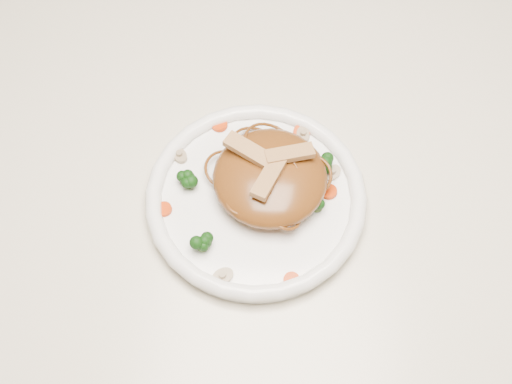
{
  "coord_description": "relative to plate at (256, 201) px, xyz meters",
  "views": [
    {
      "loc": [
        -0.02,
        -0.37,
        1.48
      ],
      "look_at": [
        -0.04,
        0.01,
        0.78
      ],
      "focal_mm": 46.66,
      "sensor_mm": 36.0,
      "label": 1
    }
  ],
  "objects": [
    {
      "name": "carrot_1",
      "position": [
        -0.11,
        -0.02,
        0.01
      ],
      "size": [
        0.02,
        0.02,
        0.0
      ],
      "primitive_type": "cylinder",
      "rotation": [
        0.0,
        0.0,
        0.03
      ],
      "color": "red",
      "rests_on": "plate"
    },
    {
      "name": "ground",
      "position": [
        0.04,
        -0.01,
        -0.76
      ],
      "size": [
        4.0,
        4.0,
        0.0
      ],
      "primitive_type": "plane",
      "color": "#52391C",
      "rests_on": "ground"
    },
    {
      "name": "table",
      "position": [
        0.04,
        -0.01,
        -0.11
      ],
      "size": [
        1.2,
        0.8,
        0.75
      ],
      "color": "beige",
      "rests_on": "ground"
    },
    {
      "name": "carrot_0",
      "position": [
        0.06,
        0.1,
        0.01
      ],
      "size": [
        0.02,
        0.02,
        0.0
      ],
      "primitive_type": "cylinder",
      "rotation": [
        0.0,
        0.0,
        -0.06
      ],
      "color": "red",
      "rests_on": "plate"
    },
    {
      "name": "chicken_c",
      "position": [
        0.01,
        -0.0,
        0.06
      ],
      "size": [
        0.04,
        0.06,
        0.01
      ],
      "primitive_type": "cube",
      "rotation": [
        0.0,
        0.0,
        4.3
      ],
      "color": "tan",
      "rests_on": "noodle_mound"
    },
    {
      "name": "noodle_mound",
      "position": [
        0.02,
        0.02,
        0.03
      ],
      "size": [
        0.18,
        0.18,
        0.05
      ],
      "primitive_type": "ellipsoid",
      "rotation": [
        0.0,
        0.0,
        -0.34
      ],
      "color": "#643313",
      "rests_on": "plate"
    },
    {
      "name": "broccoli_2",
      "position": [
        -0.06,
        -0.07,
        0.02
      ],
      "size": [
        0.03,
        0.03,
        0.03
      ],
      "primitive_type": null,
      "rotation": [
        0.0,
        0.0,
        -0.04
      ],
      "color": "#0E390B",
      "rests_on": "plate"
    },
    {
      "name": "plate",
      "position": [
        0.0,
        0.0,
        0.0
      ],
      "size": [
        0.27,
        0.27,
        0.02
      ],
      "primitive_type": "cylinder",
      "rotation": [
        0.0,
        0.0,
        0.02
      ],
      "color": "white",
      "rests_on": "table"
    },
    {
      "name": "chicken_a",
      "position": [
        0.04,
        0.03,
        0.06
      ],
      "size": [
        0.06,
        0.03,
        0.01
      ],
      "primitive_type": "cube",
      "rotation": [
        0.0,
        0.0,
        0.27
      ],
      "color": "tan",
      "rests_on": "noodle_mound"
    },
    {
      "name": "broccoli_1",
      "position": [
        -0.08,
        0.02,
        0.02
      ],
      "size": [
        0.03,
        0.03,
        0.03
      ],
      "primitive_type": null,
      "rotation": [
        0.0,
        0.0,
        -0.29
      ],
      "color": "#0E390B",
      "rests_on": "plate"
    },
    {
      "name": "chicken_b",
      "position": [
        -0.01,
        0.03,
        0.06
      ],
      "size": [
        0.06,
        0.05,
        0.01
      ],
      "primitive_type": "cube",
      "rotation": [
        0.0,
        0.0,
        2.61
      ],
      "color": "tan",
      "rests_on": "noodle_mound"
    },
    {
      "name": "carrot_2",
      "position": [
        0.09,
        0.01,
        0.01
      ],
      "size": [
        0.02,
        0.02,
        0.0
      ],
      "primitive_type": "cylinder",
      "rotation": [
        0.0,
        0.0,
        0.04
      ],
      "color": "red",
      "rests_on": "plate"
    },
    {
      "name": "broccoli_0",
      "position": [
        0.09,
        0.04,
        0.02
      ],
      "size": [
        0.03,
        0.03,
        0.03
      ],
      "primitive_type": null,
      "rotation": [
        0.0,
        0.0,
        0.26
      ],
      "color": "#0E390B",
      "rests_on": "plate"
    },
    {
      "name": "mushroom_1",
      "position": [
        0.09,
        0.04,
        0.01
      ],
      "size": [
        0.03,
        0.03,
        0.01
      ],
      "primitive_type": "cylinder",
      "rotation": [
        0.0,
        0.0,
        0.83
      ],
      "color": "tan",
      "rests_on": "plate"
    },
    {
      "name": "mushroom_2",
      "position": [
        -0.1,
        0.05,
        0.01
      ],
      "size": [
        0.03,
        0.03,
        0.01
      ],
      "primitive_type": "cylinder",
      "rotation": [
        0.0,
        0.0,
        -0.93
      ],
      "color": "tan",
      "rests_on": "plate"
    },
    {
      "name": "broccoli_3",
      "position": [
        0.07,
        -0.01,
        0.02
      ],
      "size": [
        0.03,
        0.03,
        0.03
      ],
      "primitive_type": null,
      "rotation": [
        0.0,
        0.0,
        -0.3
      ],
      "color": "#0E390B",
      "rests_on": "plate"
    },
    {
      "name": "carrot_4",
      "position": [
        0.05,
        -0.11,
        0.01
      ],
      "size": [
        0.03,
        0.03,
        0.0
      ],
      "primitive_type": "cylinder",
      "rotation": [
        0.0,
        0.0,
        0.41
      ],
      "color": "red",
      "rests_on": "plate"
    },
    {
      "name": "mushroom_0",
      "position": [
        -0.03,
        -0.11,
        0.01
      ],
      "size": [
        0.04,
        0.04,
        0.01
      ],
      "primitive_type": "cylinder",
      "rotation": [
        0.0,
        0.0,
        0.54
      ],
      "color": "tan",
      "rests_on": "plate"
    },
    {
      "name": "carrot_3",
      "position": [
        -0.05,
        0.1,
        0.01
      ],
      "size": [
        0.03,
        0.03,
        0.0
      ],
      "primitive_type": "cylinder",
      "rotation": [
        0.0,
        0.0,
        -0.33
      ],
      "color": "red",
      "rests_on": "plate"
    },
    {
      "name": "mushroom_3",
      "position": [
        0.06,
        0.09,
        0.01
      ],
      "size": [
        0.03,
        0.03,
        0.01
      ],
      "primitive_type": "cylinder",
      "rotation": [
        0.0,
        0.0,
        1.69
      ],
      "color": "tan",
      "rests_on": "plate"
    }
  ]
}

